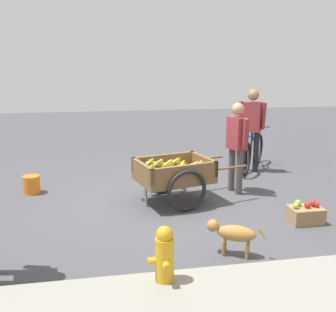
{
  "coord_description": "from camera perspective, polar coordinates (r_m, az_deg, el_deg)",
  "views": [
    {
      "loc": [
        0.96,
        5.7,
        2.15
      ],
      "look_at": [
        -0.06,
        -0.0,
        0.75
      ],
      "focal_mm": 41.79,
      "sensor_mm": 36.0,
      "label": 1
    }
  ],
  "objects": [
    {
      "name": "ground_plane",
      "position": [
        6.17,
        -0.56,
        -6.81
      ],
      "size": [
        24.0,
        24.0,
        0.0
      ],
      "primitive_type": "plane",
      "color": "#47474C"
    },
    {
      "name": "fruit_cart",
      "position": [
        6.06,
        0.86,
        -2.8
      ],
      "size": [
        1.79,
        1.17,
        0.72
      ],
      "color": "brown",
      "rests_on": "ground"
    },
    {
      "name": "vendor_person",
      "position": [
        6.52,
        10.0,
        2.27
      ],
      "size": [
        0.28,
        0.53,
        1.51
      ],
      "color": "#4C4742",
      "rests_on": "ground"
    },
    {
      "name": "bicycle",
      "position": [
        8.14,
        12.2,
        0.51
      ],
      "size": [
        1.03,
        1.37,
        0.85
      ],
      "color": "black",
      "rests_on": "ground"
    },
    {
      "name": "cyclist_person",
      "position": [
        7.88,
        12.15,
        4.76
      ],
      "size": [
        0.43,
        0.4,
        1.64
      ],
      "color": "black",
      "rests_on": "ground"
    },
    {
      "name": "dog",
      "position": [
        4.55,
        9.44,
        -11.0
      ],
      "size": [
        0.61,
        0.38,
        0.4
      ],
      "color": "#AD7A38",
      "rests_on": "ground"
    },
    {
      "name": "fire_hydrant",
      "position": [
        3.81,
        -0.53,
        -14.89
      ],
      "size": [
        0.25,
        0.25,
        0.67
      ],
      "color": "gold",
      "rests_on": "ground"
    },
    {
      "name": "plastic_bucket",
      "position": [
        6.95,
        -19.27,
        -3.94
      ],
      "size": [
        0.28,
        0.28,
        0.3
      ],
      "primitive_type": "cylinder",
      "color": "orange",
      "rests_on": "ground"
    },
    {
      "name": "apple_crate",
      "position": [
        5.72,
        19.39,
        -7.98
      ],
      "size": [
        0.44,
        0.32,
        0.31
      ],
      "color": "#99754C",
      "rests_on": "ground"
    }
  ]
}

